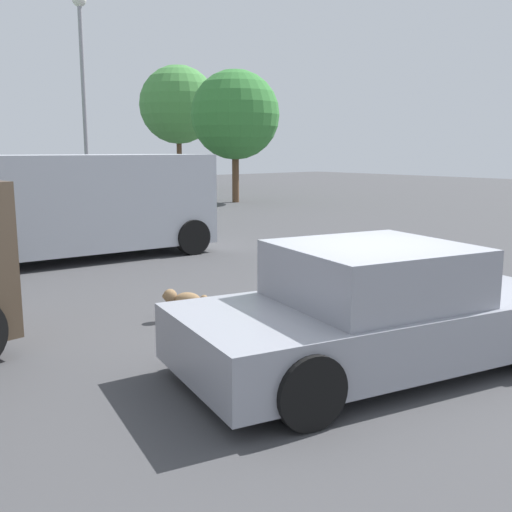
{
  "coord_description": "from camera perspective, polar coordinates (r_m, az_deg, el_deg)",
  "views": [
    {
      "loc": [
        -4.86,
        -4.01,
        2.24
      ],
      "look_at": [
        -0.05,
        1.79,
        0.9
      ],
      "focal_mm": 42.02,
      "sensor_mm": 36.0,
      "label": 1
    }
  ],
  "objects": [
    {
      "name": "dog",
      "position": [
        7.99,
        -6.86,
        -4.24
      ],
      "size": [
        0.47,
        0.47,
        0.43
      ],
      "rotation": [
        0.0,
        0.0,
        2.36
      ],
      "color": "olive",
      "rests_on": "ground_plane"
    },
    {
      "name": "tree_back_left",
      "position": [
        25.93,
        -2.0,
        13.26
      ],
      "size": [
        3.74,
        3.74,
        5.56
      ],
      "color": "brown",
      "rests_on": "ground_plane"
    },
    {
      "name": "tree_back_center",
      "position": [
        34.41,
        -7.41,
        14.08
      ],
      "size": [
        4.27,
        4.27,
        6.82
      ],
      "color": "brown",
      "rests_on": "ground_plane"
    },
    {
      "name": "van_white",
      "position": [
        12.92,
        -16.21,
        4.89
      ],
      "size": [
        5.46,
        2.47,
        2.14
      ],
      "rotation": [
        0.0,
        0.0,
        -0.07
      ],
      "color": "#B2B7C1",
      "rests_on": "ground_plane"
    },
    {
      "name": "sedan_foreground",
      "position": [
        6.33,
        11.46,
        -5.21
      ],
      "size": [
        4.52,
        2.68,
        1.3
      ],
      "rotation": [
        0.0,
        0.0,
        -0.21
      ],
      "color": "gray",
      "rests_on": "ground_plane"
    },
    {
      "name": "light_post_near",
      "position": [
        20.94,
        -16.19,
        16.64
      ],
      "size": [
        0.44,
        0.44,
        7.13
      ],
      "color": "gray",
      "rests_on": "ground_plane"
    },
    {
      "name": "ground_plane",
      "position": [
        6.69,
        10.29,
        -9.66
      ],
      "size": [
        80.0,
        80.0,
        0.0
      ],
      "primitive_type": "plane",
      "color": "#424244"
    }
  ]
}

